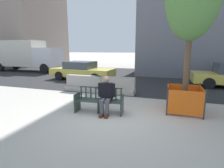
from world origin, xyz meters
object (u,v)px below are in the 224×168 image
delivery_truck (26,54)px  construction_fence (184,99)px  seated_person (106,94)px  street_bench (99,102)px  jersey_barrier_centre (116,87)px  jersey_barrier_left (84,85)px  car_taxi_near (82,71)px

delivery_truck → construction_fence: bearing=-28.7°
delivery_truck → seated_person: bearing=-37.1°
street_bench → construction_fence: bearing=19.0°
seated_person → jersey_barrier_centre: seated_person is taller
street_bench → delivery_truck: 14.50m
street_bench → jersey_barrier_left: bearing=125.6°
street_bench → car_taxi_near: 7.13m
jersey_barrier_centre → jersey_barrier_left: (-1.76, -0.03, 0.00)m
jersey_barrier_left → car_taxi_near: size_ratio=0.43×
delivery_truck → jersey_barrier_centre: bearing=-28.2°
seated_person → car_taxi_near: car_taxi_near is taller
seated_person → delivery_truck: bearing=142.9°
jersey_barrier_left → construction_fence: (4.86, -1.81, 0.15)m
street_bench → seated_person: seated_person is taller
jersey_barrier_centre → construction_fence: size_ratio=1.69×
seated_person → delivery_truck: size_ratio=0.19×
seated_person → construction_fence: (2.59, 1.02, -0.20)m
jersey_barrier_left → construction_fence: construction_fence is taller
delivery_truck → street_bench: bearing=-37.6°
construction_fence → jersey_barrier_left: bearing=159.6°
street_bench → seated_person: bearing=-5.7°
street_bench → jersey_barrier_left: 3.44m
construction_fence → street_bench: bearing=-161.0°
seated_person → jersey_barrier_left: (-2.27, 2.82, -0.35)m
construction_fence → delivery_truck: delivery_truck is taller
car_taxi_near → seated_person: bearing=-56.2°
seated_person → delivery_truck: (-11.71, 8.85, 1.00)m
street_bench → seated_person: (0.27, -0.03, 0.29)m
seated_person → jersey_barrier_left: size_ratio=0.65×
jersey_barrier_left → street_bench: bearing=-54.4°
construction_fence → delivery_truck: size_ratio=0.17×
seated_person → car_taxi_near: size_ratio=0.28×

